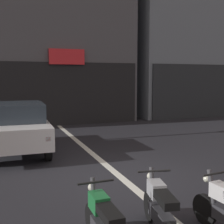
% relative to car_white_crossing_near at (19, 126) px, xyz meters
% --- Properties ---
extents(ground_plane, '(120.00, 120.00, 0.00)m').
position_rel_car_white_crossing_near_xyz_m(ground_plane, '(2.19, -3.55, -0.89)').
color(ground_plane, '#232328').
extents(lane_centre_line, '(0.20, 18.00, 0.01)m').
position_rel_car_white_crossing_near_xyz_m(lane_centre_line, '(2.19, 2.45, -0.88)').
color(lane_centre_line, silver).
rests_on(lane_centre_line, ground).
extents(building_mid_block, '(8.23, 7.36, 13.53)m').
position_rel_car_white_crossing_near_xyz_m(building_mid_block, '(2.49, 8.55, 5.86)').
color(building_mid_block, '#56565B').
rests_on(building_mid_block, ground).
extents(car_white_crossing_near, '(1.87, 4.15, 1.64)m').
position_rel_car_white_crossing_near_xyz_m(car_white_crossing_near, '(0.00, 0.00, 0.00)').
color(car_white_crossing_near, black).
rests_on(car_white_crossing_near, ground).
extents(motorcycle_silver_row_left_mid, '(0.55, 1.65, 0.98)m').
position_rel_car_white_crossing_near_xyz_m(motorcycle_silver_row_left_mid, '(1.71, -6.22, -0.43)').
color(motorcycle_silver_row_left_mid, black).
rests_on(motorcycle_silver_row_left_mid, ground).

